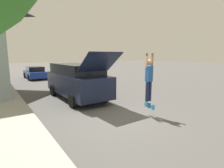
{
  "coord_description": "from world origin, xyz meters",
  "views": [
    {
      "loc": [
        -4.06,
        -5.57,
        2.54
      ],
      "look_at": [
        0.51,
        0.97,
        1.22
      ],
      "focal_mm": 28.0,
      "sensor_mm": 36.0,
      "label": 1
    }
  ],
  "objects_px": {
    "suv_parked": "(77,80)",
    "skateboarder": "(149,77)",
    "skateboard": "(149,106)",
    "car_down_street": "(35,73)"
  },
  "relations": [
    {
      "from": "car_down_street",
      "to": "suv_parked",
      "type": "bearing_deg",
      "value": -89.48
    },
    {
      "from": "car_down_street",
      "to": "skateboard",
      "type": "bearing_deg",
      "value": -85.53
    },
    {
      "from": "skateboarder",
      "to": "skateboard",
      "type": "height_order",
      "value": "skateboarder"
    },
    {
      "from": "suv_parked",
      "to": "car_down_street",
      "type": "height_order",
      "value": "suv_parked"
    },
    {
      "from": "suv_parked",
      "to": "skateboarder",
      "type": "xyz_separation_m",
      "value": [
        1.2,
        -4.54,
        0.56
      ]
    },
    {
      "from": "suv_parked",
      "to": "skateboard",
      "type": "distance_m",
      "value": 4.85
    },
    {
      "from": "suv_parked",
      "to": "car_down_street",
      "type": "xyz_separation_m",
      "value": [
        -0.1,
        10.98,
        -0.47
      ]
    },
    {
      "from": "skateboard",
      "to": "skateboarder",
      "type": "bearing_deg",
      "value": 61.31
    },
    {
      "from": "skateboarder",
      "to": "skateboard",
      "type": "relative_size",
      "value": 2.58
    },
    {
      "from": "suv_parked",
      "to": "skateboarder",
      "type": "bearing_deg",
      "value": -75.22
    }
  ]
}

